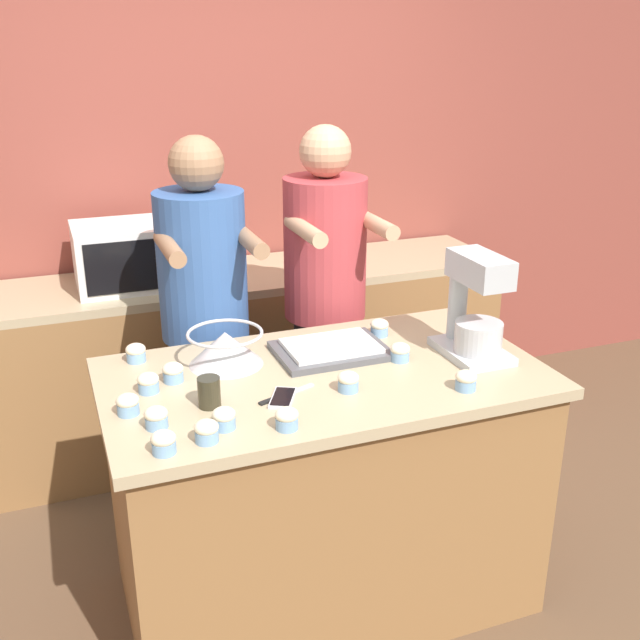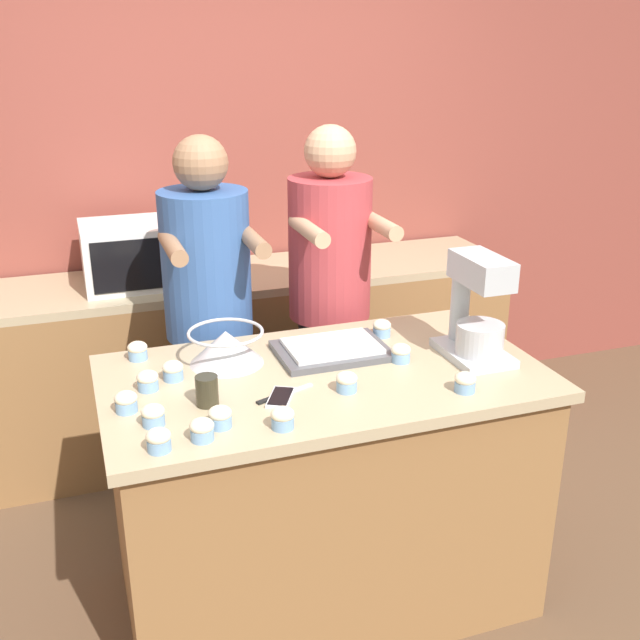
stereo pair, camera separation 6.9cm
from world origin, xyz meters
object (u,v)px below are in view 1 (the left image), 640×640
at_px(cupcake_0, 207,431).
at_px(cupcake_5, 348,381).
at_px(cupcake_4, 173,372).
at_px(cupcake_6, 466,380).
at_px(microwave_oven, 125,255).
at_px(cupcake_2, 400,352).
at_px(mixing_bowl, 225,347).
at_px(cupcake_9, 287,418).
at_px(cupcake_1, 156,417).
at_px(cupcake_3, 148,383).
at_px(knife, 283,396).
at_px(stand_mixer, 475,312).
at_px(cupcake_8, 379,327).
at_px(cell_phone, 283,398).
at_px(cupcake_7, 128,404).
at_px(person_left, 206,332).
at_px(cupcake_11, 224,418).
at_px(cupcake_10, 136,353).
at_px(cupcake_12, 164,442).
at_px(baking_tray, 331,349).
at_px(drinking_glass, 209,392).
at_px(person_right, 325,313).

distance_m(cupcake_0, cupcake_5, 0.53).
height_order(cupcake_4, cupcake_6, same).
relative_size(microwave_oven, cupcake_2, 6.42).
distance_m(mixing_bowl, cupcake_9, 0.52).
xyz_separation_m(cupcake_1, cupcake_3, (0.01, 0.25, 0.00)).
distance_m(knife, cupcake_3, 0.44).
relative_size(stand_mixer, cupcake_8, 5.38).
relative_size(cupcake_0, cupcake_6, 1.00).
distance_m(mixing_bowl, cupcake_0, 0.54).
xyz_separation_m(microwave_oven, cell_phone, (0.31, -1.43, -0.12)).
relative_size(cell_phone, cupcake_7, 2.25).
xyz_separation_m(person_left, cupcake_6, (0.65, -0.96, 0.10)).
bearing_deg(cupcake_11, mixing_bowl, 75.19).
height_order(cupcake_2, cupcake_10, same).
bearing_deg(cupcake_8, cupcake_7, -162.68).
relative_size(cupcake_11, cupcake_12, 1.00).
xyz_separation_m(stand_mixer, knife, (-0.75, -0.07, -0.16)).
height_order(baking_tray, drinking_glass, drinking_glass).
bearing_deg(cupcake_0, cupcake_3, 105.63).
height_order(cupcake_2, cupcake_9, same).
distance_m(knife, cupcake_11, 0.27).
height_order(drinking_glass, knife, drinking_glass).
distance_m(cell_phone, knife, 0.02).
bearing_deg(cell_phone, cupcake_7, 171.02).
relative_size(knife, cupcake_7, 2.99).
xyz_separation_m(cell_phone, knife, (0.01, 0.02, -0.00)).
distance_m(mixing_bowl, baking_tray, 0.39).
bearing_deg(cupcake_12, drinking_glass, 51.69).
distance_m(mixing_bowl, cupcake_10, 0.33).
xyz_separation_m(cupcake_1, cupcake_10, (0.01, 0.51, 0.00)).
relative_size(stand_mixer, microwave_oven, 0.84).
bearing_deg(cupcake_4, drinking_glass, -71.57).
distance_m(cell_phone, cupcake_0, 0.34).
distance_m(stand_mixer, cupcake_6, 0.32).
height_order(cupcake_0, cupcake_9, same).
bearing_deg(cupcake_2, drinking_glass, -171.58).
distance_m(cupcake_0, cupcake_1, 0.18).
bearing_deg(cupcake_5, stand_mixer, 11.55).
xyz_separation_m(person_left, microwave_oven, (-0.24, 0.62, 0.19)).
distance_m(cupcake_3, cupcake_4, 0.10).
bearing_deg(cupcake_5, cupcake_8, 53.25).
height_order(person_left, cupcake_9, person_left).
height_order(stand_mixer, cupcake_1, stand_mixer).
bearing_deg(cupcake_5, baking_tray, 78.96).
xyz_separation_m(person_right, cupcake_0, (-0.75, -0.99, 0.08)).
height_order(person_right, cupcake_9, person_right).
bearing_deg(cupcake_3, cupcake_8, 11.08).
relative_size(person_right, cupcake_10, 23.90).
xyz_separation_m(cupcake_2, cupcake_5, (-0.27, -0.16, 0.00)).
distance_m(cupcake_7, cupcake_11, 0.32).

